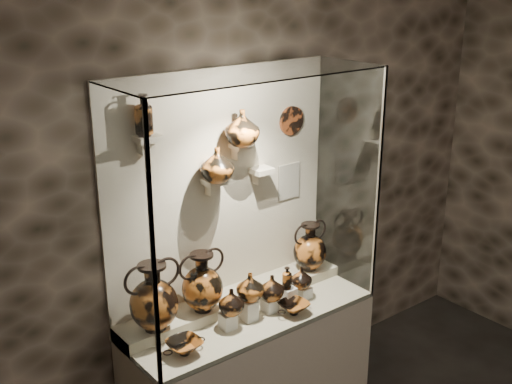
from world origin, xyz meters
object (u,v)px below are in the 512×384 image
Objects in this scene: jug_b at (250,286)px; jug_a at (231,302)px; jug_c at (272,287)px; kylix_left at (184,346)px; amphora_left at (154,297)px; ovoid_vase_a at (217,165)px; lekythos_tall at (144,113)px; jug_e at (301,278)px; lekythos_small at (287,277)px; kylix_right at (294,307)px; ovoid_vase_b at (242,128)px; amphora_right at (310,247)px; amphora_mid at (202,282)px.

jug_a is at bearing 172.45° from jug_b.
kylix_left is at bearing 177.18° from jug_c.
amphora_left is at bearing 77.82° from kylix_left.
lekythos_tall is at bearing 162.87° from ovoid_vase_a.
lekythos_tall is (-0.54, 0.27, 1.15)m from jug_b.
jug_c is 0.89m from ovoid_vase_a.
lekythos_small reaches higher than jug_e.
kylix_right is 1.07m from ovoid_vase_a.
lekythos_tall reaches higher than jug_b.
lekythos_small is 0.78× the size of ovoid_vase_b.
lekythos_tall is 1.22× the size of ovoid_vase_a.
kylix_left is 1.36m from ovoid_vase_b.
amphora_left is at bearing 148.68° from jug_b.
jug_e is (-0.25, -0.19, -0.09)m from amphora_right.
jug_e is 0.62× the size of kylix_right.
amphora_right is 0.44m from lekythos_small.
amphora_mid is at bearing 163.12° from kylix_right.
jug_a reaches higher than jug_c.
jug_c is (0.41, -0.19, -0.09)m from amphora_mid.
jug_a reaches higher than kylix_left.
amphora_right is at bearing 56.21° from jug_e.
jug_b is 0.17m from jug_c.
kylix_right is at bearing -57.44° from ovoid_vase_a.
amphora_right is 2.11× the size of jug_a.
jug_c is at bearing -158.40° from jug_e.
amphora_mid is at bearing 16.66° from kylix_left.
jug_b is at bearing -175.93° from lekythos_small.
ovoid_vase_b is at bearing 1.08° from kylix_left.
jug_e is at bearing -20.97° from amphora_mid.
lekythos_small is (0.55, -0.18, -0.06)m from amphora_mid.
kylix_left is (-0.85, -0.07, -0.16)m from lekythos_small.
kylix_left is (-1.24, -0.27, -0.20)m from amphora_right.
jug_c reaches higher than kylix_right.
amphora_mid is 1.14m from lekythos_tall.
kylix_right is at bearing -57.82° from jug_c.
jug_b is at bearing -13.58° from lekythos_tall.
amphora_mid is 0.75m from ovoid_vase_a.
kylix_right is at bearing -20.40° from amphora_left.
amphora_right reaches higher than jug_b.
ovoid_vase_a is at bearing 156.35° from ovoid_vase_b.
amphora_right reaches higher than jug_e.
ovoid_vase_b reaches higher than amphora_right.
ovoid_vase_a is 0.28m from ovoid_vase_b.
jug_a is 0.96× the size of lekythos_small.
amphora_mid is 0.63m from kylix_right.
amphora_left is 1.10× the size of amphora_mid.
lekythos_tall reaches higher than ovoid_vase_a.
ovoid_vase_a is (-0.08, 0.22, 0.77)m from jug_b.
kylix_right is (0.86, -0.29, -0.24)m from amphora_left.
kylix_left is (-0.71, -0.07, -0.12)m from jug_c.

